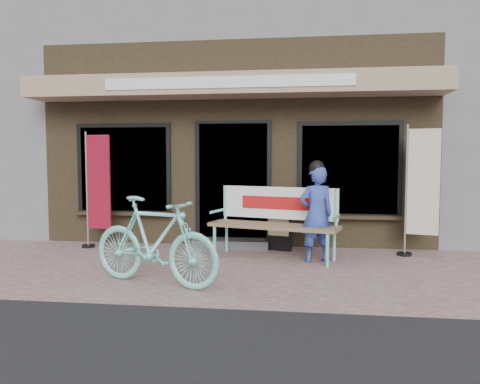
# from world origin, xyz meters

# --- Properties ---
(ground) EXTENTS (70.00, 70.00, 0.00)m
(ground) POSITION_xyz_m (0.00, 0.00, 0.00)
(ground) COLOR #A4817D
(ground) RESTS_ON ground
(storefront) EXTENTS (7.00, 6.77, 6.00)m
(storefront) POSITION_xyz_m (0.00, 4.96, 2.99)
(storefront) COLOR black
(storefront) RESTS_ON ground
(bench) EXTENTS (2.08, 1.05, 1.10)m
(bench) POSITION_xyz_m (0.80, 1.11, 0.64)
(bench) COLOR #74E3D6
(bench) RESTS_ON ground
(person) EXTENTS (0.61, 0.50, 1.52)m
(person) POSITION_xyz_m (1.42, 0.85, 0.75)
(person) COLOR #3047A7
(person) RESTS_ON ground
(bicycle) EXTENTS (1.87, 1.07, 1.09)m
(bicycle) POSITION_xyz_m (-0.58, -0.69, 0.54)
(bicycle) COLOR #74E3D6
(bicycle) RESTS_ON ground
(nobori_red) EXTENTS (0.60, 0.26, 2.01)m
(nobori_red) POSITION_xyz_m (-2.28, 1.44, 1.03)
(nobori_red) COLOR gray
(nobori_red) RESTS_ON ground
(nobori_cream) EXTENTS (0.62, 0.28, 2.07)m
(nobori_cream) POSITION_xyz_m (3.04, 1.43, 1.07)
(nobori_cream) COLOR gray
(nobori_cream) RESTS_ON ground
(menu_stand) EXTENTS (0.43, 0.20, 0.84)m
(menu_stand) POSITION_xyz_m (0.83, 1.63, 0.43)
(menu_stand) COLOR black
(menu_stand) RESTS_ON ground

